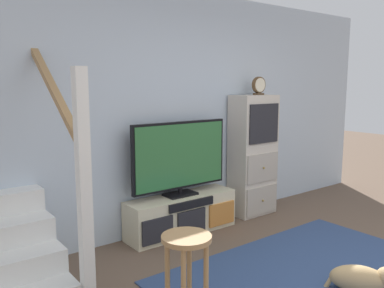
# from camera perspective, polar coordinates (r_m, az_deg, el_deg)

# --- Properties ---
(back_wall) EXTENTS (6.40, 0.12, 2.70)m
(back_wall) POSITION_cam_1_polar(r_m,az_deg,el_deg) (4.75, -0.48, 4.68)
(back_wall) COLOR silver
(back_wall) RESTS_ON ground_plane
(area_rug) EXTENTS (2.60, 1.80, 0.01)m
(area_rug) POSITION_cam_1_polar(r_m,az_deg,el_deg) (3.83, 17.40, -17.73)
(area_rug) COLOR navy
(area_rug) RESTS_ON ground_plane
(media_console) EXTENTS (1.31, 0.38, 0.43)m
(media_console) POSITION_cam_1_polar(r_m,az_deg,el_deg) (4.59, -1.47, -9.95)
(media_console) COLOR beige
(media_console) RESTS_ON ground_plane
(television) EXTENTS (1.21, 0.22, 0.83)m
(television) POSITION_cam_1_polar(r_m,az_deg,el_deg) (4.44, -1.68, -1.82)
(television) COLOR black
(television) RESTS_ON media_console
(side_cabinet) EXTENTS (0.58, 0.38, 1.53)m
(side_cabinet) POSITION_cam_1_polar(r_m,az_deg,el_deg) (5.19, 8.67, -1.61)
(side_cabinet) COLOR beige
(side_cabinet) RESTS_ON ground_plane
(desk_clock) EXTENTS (0.20, 0.08, 0.23)m
(desk_clock) POSITION_cam_1_polar(r_m,az_deg,el_deg) (5.13, 9.47, 8.16)
(desk_clock) COLOR #4C3823
(desk_clock) RESTS_ON side_cabinet
(bar_stool_near) EXTENTS (0.34, 0.34, 0.68)m
(bar_stool_near) POSITION_cam_1_polar(r_m,az_deg,el_deg) (2.80, -0.78, -16.13)
(bar_stool_near) COLOR #A37A4C
(bar_stool_near) RESTS_ON ground_plane
(dog) EXTENTS (0.43, 0.47, 0.23)m
(dog) POSITION_cam_1_polar(r_m,az_deg,el_deg) (3.69, 22.95, -17.16)
(dog) COLOR tan
(dog) RESTS_ON ground_plane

